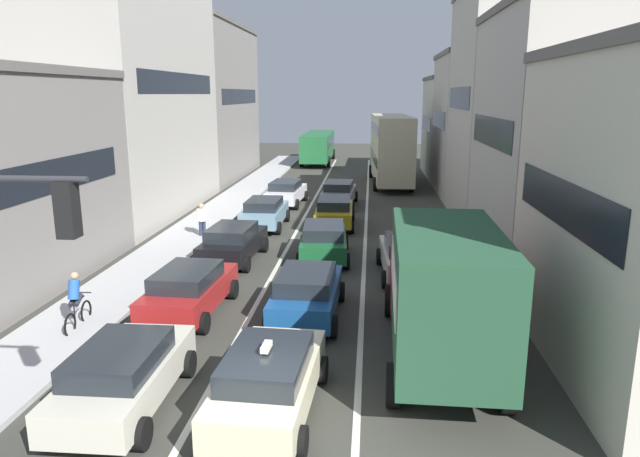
# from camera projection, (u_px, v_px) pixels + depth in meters

# --- Properties ---
(sidewalk_left) EXTENTS (2.60, 64.00, 0.14)m
(sidewalk_left) POSITION_uv_depth(u_px,v_px,m) (208.00, 220.00, 30.68)
(sidewalk_left) COLOR #B6B6B6
(sidewalk_left) RESTS_ON ground
(lane_stripe_left) EXTENTS (0.16, 60.00, 0.01)m
(lane_stripe_left) POSITION_uv_depth(u_px,v_px,m) (301.00, 223.00, 30.26)
(lane_stripe_left) COLOR silver
(lane_stripe_left) RESTS_ON ground
(lane_stripe_right) EXTENTS (0.16, 60.00, 0.01)m
(lane_stripe_right) POSITION_uv_depth(u_px,v_px,m) (366.00, 224.00, 29.97)
(lane_stripe_right) COLOR silver
(lane_stripe_right) RESTS_ON ground
(building_row_left) EXTENTS (7.20, 43.90, 13.35)m
(building_row_left) POSITION_uv_depth(u_px,v_px,m) (134.00, 109.00, 33.69)
(building_row_left) COLOR gray
(building_row_left) RESTS_ON ground
(building_row_right) EXTENTS (7.20, 43.90, 11.94)m
(building_row_right) POSITION_uv_depth(u_px,v_px,m) (525.00, 129.00, 30.10)
(building_row_right) COLOR beige
(building_row_right) RESTS_ON ground
(removalist_box_truck) EXTENTS (2.80, 7.74, 3.58)m
(removalist_box_truck) POSITION_uv_depth(u_px,v_px,m) (442.00, 287.00, 14.23)
(removalist_box_truck) COLOR #A51E1E
(removalist_box_truck) RESTS_ON ground
(taxi_centre_lane_front) EXTENTS (2.24, 4.39, 1.66)m
(taxi_centre_lane_front) POSITION_uv_depth(u_px,v_px,m) (269.00, 379.00, 12.03)
(taxi_centre_lane_front) COLOR beige
(taxi_centre_lane_front) RESTS_ON ground
(sedan_left_lane_front) EXTENTS (2.08, 4.31, 1.49)m
(sedan_left_lane_front) POSITION_uv_depth(u_px,v_px,m) (124.00, 374.00, 12.27)
(sedan_left_lane_front) COLOR beige
(sedan_left_lane_front) RESTS_ON ground
(sedan_centre_lane_second) EXTENTS (2.14, 4.34, 1.49)m
(sedan_centre_lane_second) POSITION_uv_depth(u_px,v_px,m) (307.00, 292.00, 17.33)
(sedan_centre_lane_second) COLOR #194C8C
(sedan_centre_lane_second) RESTS_ON ground
(wagon_left_lane_second) EXTENTS (2.24, 4.39, 1.49)m
(wagon_left_lane_second) POSITION_uv_depth(u_px,v_px,m) (189.00, 289.00, 17.59)
(wagon_left_lane_second) COLOR #A51E1E
(wagon_left_lane_second) RESTS_ON ground
(hatchback_centre_lane_third) EXTENTS (2.28, 4.40, 1.49)m
(hatchback_centre_lane_third) POSITION_uv_depth(u_px,v_px,m) (324.00, 240.00, 23.49)
(hatchback_centre_lane_third) COLOR #19592D
(hatchback_centre_lane_third) RESTS_ON ground
(sedan_left_lane_third) EXTENTS (2.26, 4.40, 1.49)m
(sedan_left_lane_third) POSITION_uv_depth(u_px,v_px,m) (233.00, 242.00, 23.19)
(sedan_left_lane_third) COLOR black
(sedan_left_lane_third) RESTS_ON ground
(coupe_centre_lane_fourth) EXTENTS (2.15, 4.34, 1.49)m
(coupe_centre_lane_fourth) POSITION_uv_depth(u_px,v_px,m) (334.00, 211.00, 29.23)
(coupe_centre_lane_fourth) COLOR #B29319
(coupe_centre_lane_fourth) RESTS_ON ground
(sedan_left_lane_fourth) EXTENTS (2.07, 4.30, 1.49)m
(sedan_left_lane_fourth) POSITION_uv_depth(u_px,v_px,m) (265.00, 212.00, 29.03)
(sedan_left_lane_fourth) COLOR #759EB7
(sedan_left_lane_fourth) RESTS_ON ground
(sedan_centre_lane_fifth) EXTENTS (2.22, 4.38, 1.49)m
(sedan_centre_lane_fifth) POSITION_uv_depth(u_px,v_px,m) (339.00, 193.00, 34.77)
(sedan_centre_lane_fifth) COLOR gray
(sedan_centre_lane_fifth) RESTS_ON ground
(sedan_left_lane_fifth) EXTENTS (2.29, 4.41, 1.49)m
(sedan_left_lane_fifth) POSITION_uv_depth(u_px,v_px,m) (286.00, 192.00, 34.98)
(sedan_left_lane_fifth) COLOR silver
(sedan_left_lane_fifth) RESTS_ON ground
(sedan_right_lane_behind_truck) EXTENTS (2.25, 4.39, 1.49)m
(sedan_right_lane_behind_truck) POSITION_uv_depth(u_px,v_px,m) (407.00, 255.00, 21.27)
(sedan_right_lane_behind_truck) COLOR beige
(sedan_right_lane_behind_truck) RESTS_ON ground
(bus_mid_queue_primary) EXTENTS (3.16, 10.60, 5.06)m
(bus_mid_queue_primary) POSITION_uv_depth(u_px,v_px,m) (391.00, 146.00, 42.46)
(bus_mid_queue_primary) COLOR #BFB793
(bus_mid_queue_primary) RESTS_ON ground
(bus_far_queue_secondary) EXTENTS (2.82, 10.50, 2.90)m
(bus_far_queue_secondary) POSITION_uv_depth(u_px,v_px,m) (318.00, 145.00, 56.13)
(bus_far_queue_secondary) COLOR #1E6033
(bus_far_queue_secondary) RESTS_ON ground
(cyclist_on_sidewalk) EXTENTS (0.50, 1.73, 1.72)m
(cyclist_on_sidewalk) POSITION_uv_depth(u_px,v_px,m) (76.00, 302.00, 16.36)
(cyclist_on_sidewalk) COLOR black
(cyclist_on_sidewalk) RESTS_ON ground
(pedestrian_near_kerb) EXTENTS (0.40, 0.42, 1.66)m
(pedestrian_near_kerb) POSITION_uv_depth(u_px,v_px,m) (202.00, 218.00, 26.88)
(pedestrian_near_kerb) COLOR #262D47
(pedestrian_near_kerb) RESTS_ON ground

